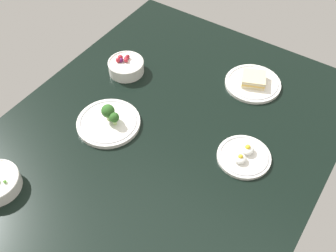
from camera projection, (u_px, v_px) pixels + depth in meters
dining_table at (168, 134)px, 138.51cm from camera, size 127.40×105.26×4.00cm
plate_broccoli at (109, 121)px, 137.54cm from camera, size 22.08×22.08×8.03cm
plate_sandwich at (253, 82)px, 150.81cm from camera, size 21.10×21.10×4.45cm
bowl_berries at (126, 66)px, 154.67cm from camera, size 13.99×13.99×6.62cm
plate_eggs at (244, 156)px, 128.43cm from camera, size 17.48×17.48×4.37cm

